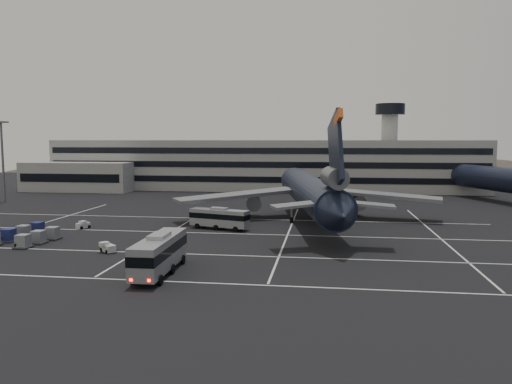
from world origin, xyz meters
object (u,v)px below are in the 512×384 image
at_px(trijet_main, 310,191).
at_px(bus_far, 219,217).
at_px(bus_near, 159,252).
at_px(uld_cluster, 26,235).
at_px(tug_a, 83,225).

height_order(trijet_main, bus_far, trijet_main).
height_order(bus_near, uld_cluster, bus_near).
height_order(trijet_main, bus_near, trijet_main).
relative_size(tug_a, uld_cluster, 0.20).
distance_m(trijet_main, uld_cluster, 44.98).
bearing_deg(uld_cluster, tug_a, 73.64).
bearing_deg(bus_near, bus_far, 87.24).
distance_m(bus_far, tug_a, 21.93).
distance_m(trijet_main, bus_near, 39.07).
bearing_deg(bus_near, uld_cluster, 149.32).
bearing_deg(trijet_main, bus_near, -122.00).
xyz_separation_m(trijet_main, tug_a, (-35.63, -11.96, -4.67)).
relative_size(bus_near, uld_cluster, 1.04).
xyz_separation_m(trijet_main, uld_cluster, (-38.71, -22.48, -4.36)).
height_order(bus_far, uld_cluster, bus_far).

